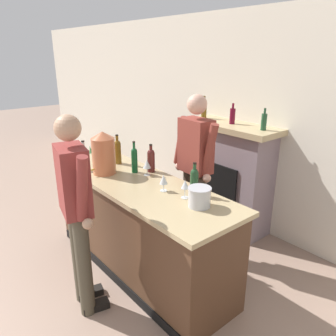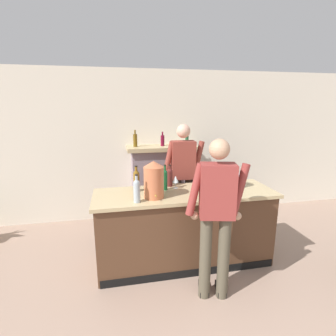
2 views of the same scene
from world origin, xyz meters
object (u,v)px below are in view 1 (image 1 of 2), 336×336
person_bartender (195,170)px  wine_bottle_merlot_tall (151,159)px  wine_bottle_rose_blush (118,151)px  wine_bottle_port_short (84,157)px  wine_bottle_riesling_slim (194,180)px  potted_plant_corner (96,159)px  person_customer (77,209)px  ice_bucket_steel (199,197)px  wine_glass_near_bucket (147,164)px  wine_glass_front_right (164,180)px  fireplace_stone (229,175)px  wine_bottle_cabernet_heavy (134,159)px  copper_dispenser (103,153)px

person_bartender → wine_bottle_merlot_tall: size_ratio=6.00×
wine_bottle_rose_blush → wine_bottle_port_short: wine_bottle_rose_blush is taller
wine_bottle_merlot_tall → wine_bottle_riesling_slim: bearing=-5.5°
potted_plant_corner → wine_bottle_rose_blush: 2.75m
person_customer → ice_bucket_steel: bearing=51.1°
person_bartender → wine_glass_near_bucket: 0.54m
wine_bottle_rose_blush → wine_glass_front_right: size_ratio=2.11×
wine_bottle_riesling_slim → wine_bottle_port_short: bearing=-159.6°
fireplace_stone → person_customer: 2.22m
wine_bottle_cabernet_heavy → wine_glass_near_bucket: bearing=18.0°
ice_bucket_steel → wine_bottle_cabernet_heavy: size_ratio=0.58×
person_bartender → copper_dispenser: (-0.58, -0.79, 0.22)m
fireplace_stone → wine_glass_front_right: size_ratio=10.43×
wine_bottle_cabernet_heavy → wine_bottle_merlot_tall: bearing=57.4°
wine_bottle_rose_blush → wine_bottle_port_short: bearing=-94.4°
wine_bottle_rose_blush → person_customer: bearing=-49.2°
person_customer → wine_glass_near_bucket: (-0.23, 0.91, 0.14)m
person_customer → person_bartender: person_bartender is taller
copper_dispenser → wine_glass_near_bucket: copper_dispenser is taller
wine_bottle_riesling_slim → wine_bottle_merlot_tall: 0.74m
potted_plant_corner → wine_bottle_port_short: (2.39, -1.35, 0.91)m
wine_glass_near_bucket → wine_bottle_rose_blush: bearing=-177.0°
wine_bottle_rose_blush → wine_bottle_cabernet_heavy: 0.38m
copper_dispenser → wine_glass_near_bucket: 0.48m
fireplace_stone → wine_glass_near_bucket: 1.36m
person_customer → person_bartender: bearing=89.9°
wine_bottle_merlot_tall → wine_glass_near_bucket: size_ratio=1.81×
wine_bottle_riesling_slim → wine_bottle_cabernet_heavy: (-0.83, -0.08, 0.01)m
wine_bottle_port_short → wine_glass_near_bucket: bearing=37.5°
fireplace_stone → wine_glass_front_right: (0.38, -1.42, 0.42)m
wine_glass_front_right → wine_bottle_merlot_tall: bearing=155.0°
copper_dispenser → wine_bottle_cabernet_heavy: copper_dispenser is taller
fireplace_stone → ice_bucket_steel: 1.67m
wine_bottle_riesling_slim → wine_bottle_cabernet_heavy: 0.84m
fireplace_stone → ice_bucket_steel: (0.82, -1.39, 0.39)m
copper_dispenser → wine_glass_front_right: bearing=13.1°
person_customer → wine_bottle_merlot_tall: (-0.29, 1.01, 0.16)m
fireplace_stone → ice_bucket_steel: size_ratio=8.52×
potted_plant_corner → wine_bottle_cabernet_heavy: bearing=-19.2°
wine_bottle_merlot_tall → wine_glass_front_right: (0.50, -0.23, -0.03)m
wine_bottle_rose_blush → potted_plant_corner: bearing=158.5°
fireplace_stone → wine_bottle_port_short: size_ratio=5.07×
wine_bottle_cabernet_heavy → wine_glass_front_right: (0.59, -0.08, -0.04)m
fireplace_stone → wine_bottle_riesling_slim: bearing=-63.7°
fireplace_stone → wine_bottle_cabernet_heavy: bearing=-98.9°
potted_plant_corner → wine_glass_front_right: 3.65m
wine_bottle_rose_blush → fireplace_stone: bearing=66.0°
person_bartender → potted_plant_corner: bearing=172.0°
potted_plant_corner → wine_bottle_merlot_tall: (2.89, -0.82, 0.90)m
wine_glass_front_right → copper_dispenser: bearing=-166.9°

